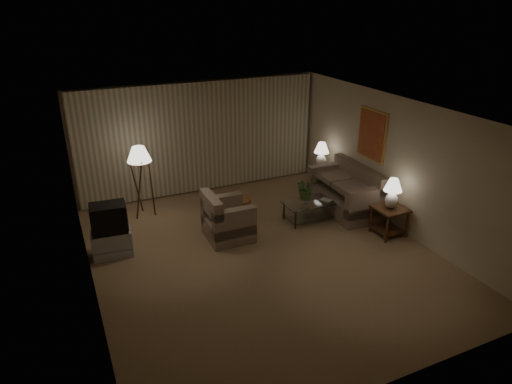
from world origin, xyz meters
TOP-DOWN VIEW (x-y plane):
  - ground at (0.00, 0.00)m, footprint 7.00×7.00m
  - room_shell at (0.02, 1.51)m, footprint 6.04×7.02m
  - sofa at (2.50, 0.96)m, footprint 1.91×1.07m
  - armchair at (-0.33, 0.86)m, footprint 0.94×0.89m
  - side_table_near at (2.65, -0.39)m, footprint 0.59×0.59m
  - side_table_far at (2.65, 2.21)m, footprint 0.46×0.39m
  - table_lamp_near at (2.65, -0.39)m, footprint 0.36×0.36m
  - table_lamp_far at (2.65, 2.21)m, footprint 0.36×0.36m
  - coffee_table at (1.58, 0.86)m, footprint 1.18×0.65m
  - tv_cabinet at (-2.55, 1.12)m, footprint 0.79×0.57m
  - crt_tv at (-2.55, 1.12)m, footprint 0.70×0.56m
  - floor_lamp at (-1.65, 2.58)m, footprint 0.51×0.51m
  - ottoman at (0.22, 1.73)m, footprint 0.78×0.78m
  - vase at (1.43, 0.86)m, footprint 0.17×0.17m
  - flowers at (1.43, 0.86)m, footprint 0.49×0.43m
  - book at (1.83, 0.76)m, footprint 0.25×0.28m

SIDE VIEW (x-z plane):
  - ground at x=0.00m, z-range 0.00..0.00m
  - ottoman at x=0.22m, z-range 0.00..0.40m
  - tv_cabinet at x=-2.55m, z-range 0.00..0.50m
  - coffee_table at x=1.58m, z-range 0.07..0.49m
  - armchair at x=-0.33m, z-range 0.00..0.76m
  - side_table_far at x=2.65m, z-range 0.09..0.69m
  - sofa at x=2.50m, z-range 0.00..0.81m
  - side_table_near at x=2.65m, z-range 0.12..0.72m
  - book at x=1.83m, z-range 0.41..0.43m
  - vase at x=1.43m, z-range 0.42..0.56m
  - crt_tv at x=-2.55m, z-range 0.50..1.03m
  - flowers at x=1.43m, z-range 0.56..1.06m
  - floor_lamp at x=-1.65m, z-range 0.04..1.62m
  - table_lamp_near at x=2.65m, z-range 0.66..1.28m
  - table_lamp_far at x=2.65m, z-range 0.66..1.29m
  - room_shell at x=0.02m, z-range 0.39..3.11m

